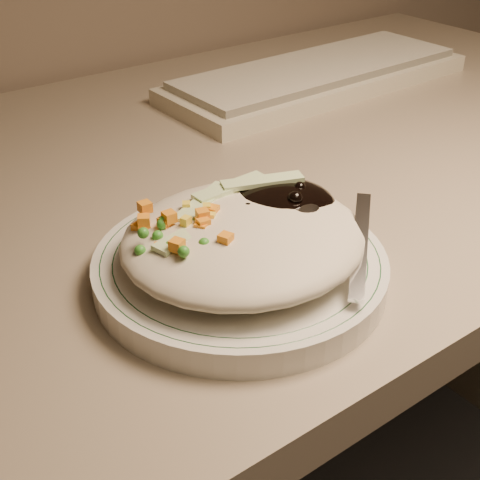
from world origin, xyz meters
TOP-DOWN VIEW (x-y plane):
  - desk at (0.00, 1.38)m, footprint 1.40×0.70m
  - plate at (-0.09, 1.18)m, footprint 0.23×0.23m
  - plate_rim at (-0.09, 1.18)m, footprint 0.22×0.22m
  - meal at (-0.09, 1.18)m, footprint 0.21×0.19m
  - keyboard at (0.27, 1.49)m, footprint 0.45×0.17m

SIDE VIEW (x-z plane):
  - desk at x=0.00m, z-range 0.17..0.91m
  - plate at x=-0.09m, z-range 0.74..0.76m
  - keyboard at x=0.27m, z-range 0.74..0.77m
  - plate_rim at x=-0.09m, z-range 0.76..0.76m
  - meal at x=-0.09m, z-range 0.76..0.81m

